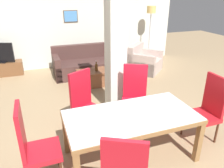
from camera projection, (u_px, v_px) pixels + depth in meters
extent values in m
plane|color=#9E835F|center=(130.00, 155.00, 3.35)|extent=(18.00, 18.00, 0.00)
cube|color=silver|center=(70.00, 24.00, 6.91)|extent=(7.20, 0.06, 2.70)
cube|color=brown|center=(71.00, 16.00, 6.78)|extent=(0.44, 0.02, 0.36)
cube|color=#4C8CCC|center=(71.00, 16.00, 6.77)|extent=(0.40, 0.01, 0.32)
cube|color=silver|center=(115.00, 46.00, 4.17)|extent=(0.33, 0.38, 2.70)
cube|color=olive|center=(146.00, 135.00, 2.70)|extent=(1.86, 0.06, 0.06)
cube|color=olive|center=(120.00, 103.00, 3.46)|extent=(1.86, 0.06, 0.06)
cube|color=olive|center=(67.00, 130.00, 2.80)|extent=(0.06, 0.82, 0.06)
cube|color=olive|center=(184.00, 107.00, 3.36)|extent=(0.06, 0.82, 0.06)
cube|color=silver|center=(131.00, 115.00, 3.07)|extent=(1.84, 0.92, 0.01)
cube|color=olive|center=(198.00, 142.00, 3.13)|extent=(0.08, 0.08, 0.65)
cube|color=olive|center=(66.00, 134.00, 3.31)|extent=(0.08, 0.08, 0.65)
cube|color=olive|center=(166.00, 114.00, 3.86)|extent=(0.08, 0.08, 0.65)
cube|color=red|center=(201.00, 117.00, 3.58)|extent=(0.46, 0.46, 0.07)
cube|color=red|center=(215.00, 95.00, 3.50)|extent=(0.05, 0.44, 0.65)
cylinder|color=#4B2919|center=(197.00, 137.00, 3.45)|extent=(0.04, 0.04, 0.39)
cylinder|color=#4B2919|center=(182.00, 125.00, 3.77)|extent=(0.04, 0.04, 0.39)
cylinder|color=#4B2919|center=(216.00, 133.00, 3.56)|extent=(0.04, 0.04, 0.39)
cylinder|color=#4B2919|center=(200.00, 121.00, 3.89)|extent=(0.04, 0.04, 0.39)
cube|color=red|center=(43.00, 152.00, 2.80)|extent=(0.46, 0.46, 0.07)
cube|color=red|center=(21.00, 132.00, 2.59)|extent=(0.05, 0.44, 0.65)
cylinder|color=#4B2919|center=(58.00, 153.00, 3.11)|extent=(0.04, 0.04, 0.39)
cylinder|color=#4B2919|center=(29.00, 160.00, 2.99)|extent=(0.04, 0.04, 0.39)
cube|color=red|center=(89.00, 112.00, 3.73)|extent=(0.62, 0.62, 0.07)
cube|color=red|center=(80.00, 89.00, 3.71)|extent=(0.41, 0.25, 0.65)
cylinder|color=#4B2919|center=(105.00, 123.00, 3.83)|extent=(0.04, 0.04, 0.39)
cylinder|color=#4B2919|center=(89.00, 132.00, 3.57)|extent=(0.04, 0.04, 0.39)
cylinder|color=#4B2919|center=(90.00, 115.00, 4.07)|extent=(0.04, 0.04, 0.39)
cylinder|color=#4B2919|center=(74.00, 124.00, 3.81)|extent=(0.04, 0.04, 0.39)
cube|color=red|center=(134.00, 104.00, 3.99)|extent=(0.62, 0.62, 0.07)
cube|color=red|center=(135.00, 81.00, 4.04)|extent=(0.41, 0.25, 0.65)
cylinder|color=#4B2919|center=(143.00, 121.00, 3.89)|extent=(0.04, 0.04, 0.39)
cylinder|color=#4B2919|center=(122.00, 119.00, 3.94)|extent=(0.04, 0.04, 0.39)
cylinder|color=#4B2919|center=(144.00, 110.00, 4.23)|extent=(0.04, 0.04, 0.39)
cylinder|color=#4B2919|center=(124.00, 109.00, 4.28)|extent=(0.04, 0.04, 0.39)
cube|color=#482D29|center=(86.00, 68.00, 6.53)|extent=(1.85, 0.91, 0.42)
cube|color=#482D29|center=(82.00, 51.00, 6.68)|extent=(1.85, 0.18, 0.42)
cube|color=#482D29|center=(112.00, 61.00, 6.75)|extent=(0.16, 0.91, 0.65)
cube|color=#482D29|center=(57.00, 67.00, 6.22)|extent=(0.16, 0.91, 0.65)
cube|color=#C2AAA1|center=(145.00, 65.00, 6.79)|extent=(1.24, 1.24, 0.40)
cube|color=#C2AAA1|center=(136.00, 51.00, 6.78)|extent=(0.79, 0.74, 0.40)
cube|color=#C2AAA1|center=(149.00, 59.00, 7.05)|extent=(0.68, 0.73, 0.62)
cube|color=#C2AAA1|center=(141.00, 65.00, 6.44)|extent=(0.68, 0.73, 0.62)
cube|color=brown|center=(92.00, 71.00, 5.68)|extent=(0.79, 0.55, 0.04)
cube|color=brown|center=(93.00, 79.00, 5.76)|extent=(0.71, 0.47, 0.37)
cylinder|color=#4C2D14|center=(96.00, 67.00, 5.63)|extent=(0.07, 0.07, 0.19)
cylinder|color=#4C2D14|center=(96.00, 63.00, 5.58)|extent=(0.03, 0.03, 0.07)
cylinder|color=#B7B7BC|center=(96.00, 61.00, 5.57)|extent=(0.03, 0.03, 0.01)
cube|color=brown|center=(2.00, 69.00, 6.45)|extent=(1.13, 0.40, 0.40)
cube|color=black|center=(1.00, 62.00, 6.37)|extent=(0.38, 0.31, 0.03)
cylinder|color=#B7B7BC|center=(148.00, 62.00, 7.77)|extent=(0.26, 0.26, 0.02)
cylinder|color=#B7B7BC|center=(149.00, 38.00, 7.44)|extent=(0.04, 0.04, 1.64)
cylinder|color=#E5BC66|center=(151.00, 9.00, 7.08)|extent=(0.29, 0.29, 0.22)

